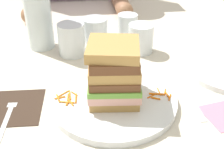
{
  "coord_description": "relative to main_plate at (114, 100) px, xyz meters",
  "views": [
    {
      "loc": [
        -0.05,
        -0.5,
        0.38
      ],
      "look_at": [
        0.02,
        0.04,
        0.06
      ],
      "focal_mm": 46.46,
      "sensor_mm": 36.0,
      "label": 1
    }
  ],
  "objects": [
    {
      "name": "ground_plane",
      "position": [
        -0.02,
        -0.01,
        -0.01
      ],
      "size": [
        3.0,
        3.0,
        0.0
      ],
      "primitive_type": "plane",
      "color": "beige"
    },
    {
      "name": "main_plate",
      "position": [
        0.0,
        0.0,
        0.0
      ],
      "size": [
        0.27,
        0.27,
        0.02
      ],
      "primitive_type": "cylinder",
      "color": "white",
      "rests_on": "ground_plane"
    },
    {
      "name": "sandwich",
      "position": [
        -0.0,
        0.0,
        0.07
      ],
      "size": [
        0.12,
        0.12,
        0.13
      ],
      "color": "tan",
      "rests_on": "main_plate"
    },
    {
      "name": "carrot_shred_0",
      "position": [
        -0.1,
        -0.01,
        0.01
      ],
      "size": [
        0.01,
        0.02,
        0.0
      ],
      "primitive_type": "cylinder",
      "rotation": [
        0.0,
        1.57,
        1.19
      ],
      "color": "orange",
      "rests_on": "main_plate"
    },
    {
      "name": "carrot_shred_1",
      "position": [
        -0.08,
        0.0,
        0.01
      ],
      "size": [
        0.01,
        0.03,
        0.0
      ],
      "primitive_type": "cylinder",
      "rotation": [
        0.0,
        1.57,
        1.5
      ],
      "color": "orange",
      "rests_on": "main_plate"
    },
    {
      "name": "carrot_shred_2",
      "position": [
        -0.12,
        0.01,
        0.01
      ],
      "size": [
        0.01,
        0.02,
        0.0
      ],
      "primitive_type": "cylinder",
      "rotation": [
        0.0,
        1.57,
        4.96
      ],
      "color": "orange",
      "rests_on": "main_plate"
    },
    {
      "name": "carrot_shred_3",
      "position": [
        -0.1,
        -0.01,
        0.01
      ],
      "size": [
        0.03,
        0.01,
        0.0
      ],
      "primitive_type": "cylinder",
      "rotation": [
        0.0,
        1.57,
        2.9
      ],
      "color": "orange",
      "rests_on": "main_plate"
    },
    {
      "name": "carrot_shred_4",
      "position": [
        -0.09,
        0.02,
        0.01
      ],
      "size": [
        0.01,
        0.03,
        0.0
      ],
      "primitive_type": "cylinder",
      "rotation": [
        0.0,
        1.57,
        1.66
      ],
      "color": "orange",
      "rests_on": "main_plate"
    },
    {
      "name": "carrot_shred_5",
      "position": [
        -0.09,
        -0.01,
        0.01
      ],
      "size": [
        0.01,
        0.03,
        0.0
      ],
      "primitive_type": "cylinder",
      "rotation": [
        0.0,
        1.57,
        1.95
      ],
      "color": "orange",
      "rests_on": "main_plate"
    },
    {
      "name": "carrot_shred_6",
      "position": [
        -0.1,
        0.01,
        0.01
      ],
      "size": [
        0.01,
        0.02,
        0.0
      ],
      "primitive_type": "cylinder",
      "rotation": [
        0.0,
        1.57,
        1.51
      ],
      "color": "orange",
      "rests_on": "main_plate"
    },
    {
      "name": "carrot_shred_7",
      "position": [
        -0.12,
        0.01,
        0.01
      ],
      "size": [
        0.02,
        0.01,
        0.0
      ],
      "primitive_type": "cylinder",
      "rotation": [
        0.0,
        1.57,
        0.24
      ],
      "color": "orange",
      "rests_on": "main_plate"
    },
    {
      "name": "carrot_shred_8",
      "position": [
        -0.08,
        0.02,
        0.01
      ],
      "size": [
        0.01,
        0.02,
        0.0
      ],
      "primitive_type": "cylinder",
      "rotation": [
        0.0,
        1.57,
        5.36
      ],
      "color": "orange",
      "rests_on": "main_plate"
    },
    {
      "name": "carrot_shred_9",
      "position": [
        -0.11,
        0.02,
        0.01
      ],
      "size": [
        0.03,
        0.02,
        0.0
      ],
      "primitive_type": "cylinder",
      "rotation": [
        0.0,
        1.57,
        0.73
      ],
      "color": "orange",
      "rests_on": "main_plate"
    },
    {
      "name": "carrot_shred_10",
      "position": [
        0.08,
        -0.0,
        0.01
      ],
      "size": [
        0.02,
        0.01,
        0.0
      ],
      "primitive_type": "cylinder",
      "rotation": [
        0.0,
        1.57,
        3.68
      ],
      "color": "orange",
      "rests_on": "main_plate"
    },
    {
      "name": "carrot_shred_11",
      "position": [
        0.09,
        -0.02,
        0.01
      ],
      "size": [
        0.02,
        0.01,
        0.0
      ],
      "primitive_type": "cylinder",
      "rotation": [
        0.0,
        1.57,
        5.81
      ],
      "color": "orange",
      "rests_on": "main_plate"
    },
    {
      "name": "carrot_shred_12",
      "position": [
        0.1,
        0.01,
        0.01
      ],
      "size": [
        0.0,
        0.03,
        0.0
      ],
      "primitive_type": "cylinder",
      "rotation": [
        0.0,
        1.57,
        1.58
      ],
      "color": "orange",
      "rests_on": "main_plate"
    },
    {
      "name": "carrot_shred_13",
      "position": [
        0.11,
        0.0,
        0.01
      ],
      "size": [
        0.01,
        0.02,
        0.0
      ],
      "primitive_type": "cylinder",
      "rotation": [
        0.0,
        1.57,
        4.32
      ],
      "color": "orange",
      "rests_on": "main_plate"
    },
    {
      "name": "carrot_shred_14",
      "position": [
        0.12,
        -0.0,
        0.01
      ],
      "size": [
        0.01,
        0.02,
        0.0
      ],
      "primitive_type": "cylinder",
      "rotation": [
        0.0,
        1.57,
        4.82
      ],
      "color": "orange",
      "rests_on": "main_plate"
    },
    {
      "name": "carrot_shred_15",
      "position": [
        0.09,
        -0.0,
        0.01
      ],
      "size": [
        0.03,
        0.01,
        0.0
      ],
      "primitive_type": "cylinder",
      "rotation": [
        0.0,
        1.57,
        6.08
      ],
      "color": "orange",
      "rests_on": "main_plate"
    },
    {
      "name": "carrot_shred_16",
      "position": [
        0.12,
        -0.02,
        0.01
      ],
      "size": [
        0.01,
        0.02,
        0.0
      ],
      "primitive_type": "cylinder",
      "rotation": [
        0.0,
        1.57,
        1.1
      ],
      "color": "orange",
      "rests_on": "main_plate"
    },
    {
      "name": "napkin_dark",
      "position": [
        -0.22,
        0.01,
        -0.01
      ],
      "size": [
        0.14,
        0.13,
        0.0
      ],
      "primitive_type": "cube",
      "rotation": [
        0.0,
        0.0,
        -0.04
      ],
      "color": "#38281E",
      "rests_on": "ground_plane"
    },
    {
      "name": "fork",
      "position": [
        -0.22,
        -0.01,
        -0.0
      ],
      "size": [
        0.03,
        0.17,
        0.0
      ],
      "color": "silver",
      "rests_on": "napkin_dark"
    },
    {
      "name": "knife",
      "position": [
        0.17,
        0.01,
        -0.01
      ],
      "size": [
        0.02,
        0.2,
        0.0
      ],
      "color": "silver",
      "rests_on": "ground_plane"
    },
    {
      "name": "juice_glass",
      "position": [
        0.11,
        0.24,
        0.03
      ],
      "size": [
        0.07,
        0.07,
        0.08
      ],
      "color": "white",
      "rests_on": "ground_plane"
    },
    {
      "name": "empty_tumbler_0",
      "position": [
        -0.01,
        0.34,
        0.03
      ],
      "size": [
        0.08,
        0.08,
        0.07
      ],
      "primitive_type": "cylinder",
      "color": "silver",
      "rests_on": "ground_plane"
    },
    {
      "name": "empty_tumbler_1",
      "position": [
        -0.09,
        0.25,
        0.04
      ],
      "size": [
        0.08,
        0.08,
        0.09
      ],
      "primitive_type": "cylinder",
      "color": "silver",
      "rests_on": "ground_plane"
    },
    {
      "name": "empty_tumbler_2",
      "position": [
        0.09,
        0.36,
        0.03
      ],
      "size": [
        0.06,
        0.06,
        0.07
      ],
      "primitive_type": "cylinder",
      "color": "silver",
      "rests_on": "ground_plane"
    },
    {
      "name": "napkin_pink",
      "position": [
        0.22,
        -0.07,
        -0.01
      ],
      "size": [
        0.09,
        0.1,
        0.0
      ],
      "primitive_type": "cube",
      "rotation": [
        0.0,
        0.0,
        0.18
      ],
      "color": "pink",
      "rests_on": "ground_plane"
    }
  ]
}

